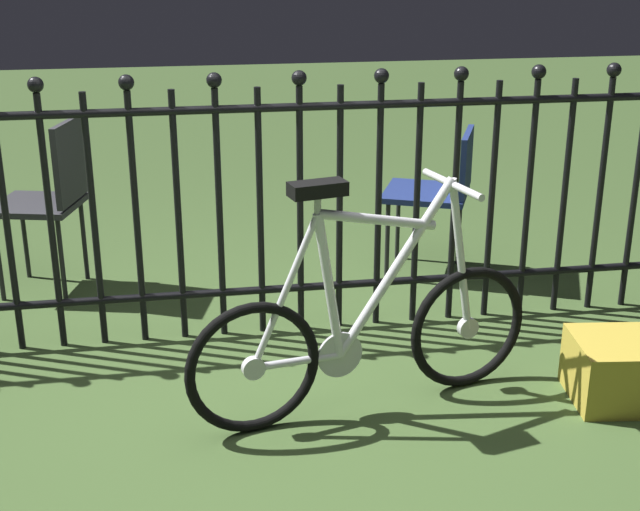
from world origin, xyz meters
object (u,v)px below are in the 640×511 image
(chair_charcoal, at_px, (52,191))
(display_crate, at_px, (617,370))
(bicycle, at_px, (366,330))
(chair_navy, at_px, (441,186))

(chair_charcoal, xyz_separation_m, display_crate, (2.26, -1.55, -0.41))
(bicycle, bearing_deg, display_crate, -6.43)
(bicycle, distance_m, display_crate, 1.01)
(bicycle, bearing_deg, chair_navy, 62.33)
(chair_charcoal, height_order, display_crate, chair_charcoal)
(bicycle, distance_m, chair_navy, 1.53)
(bicycle, bearing_deg, chair_charcoal, 131.51)
(chair_charcoal, bearing_deg, chair_navy, -2.75)
(bicycle, distance_m, chair_charcoal, 1.94)
(display_crate, bearing_deg, chair_navy, 100.80)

